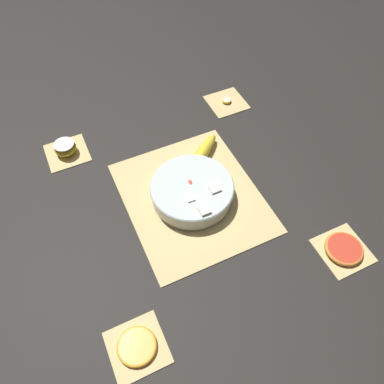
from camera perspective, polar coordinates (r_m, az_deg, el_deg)
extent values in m
plane|color=black|center=(1.10, 0.00, -0.84)|extent=(6.00, 6.00, 0.00)
cube|color=#D6B775|center=(1.10, 0.00, -0.75)|extent=(0.44, 0.38, 0.01)
cube|color=#3D2D19|center=(1.03, 3.48, -6.72)|extent=(0.01, 0.37, 0.00)
cube|color=#3D2D19|center=(1.06, 1.68, -3.61)|extent=(0.01, 0.37, 0.00)
cube|color=#3D2D19|center=(1.10, 0.00, -0.69)|extent=(0.01, 0.37, 0.00)
cube|color=#3D2D19|center=(1.14, -1.56, 2.03)|extent=(0.01, 0.37, 0.00)
cube|color=#3D2D19|center=(1.18, -3.02, 4.55)|extent=(0.01, 0.37, 0.00)
cube|color=#D6B775|center=(1.08, 22.01, -8.23)|extent=(0.13, 0.13, 0.01)
cube|color=#3D2D19|center=(1.08, 23.07, -9.51)|extent=(0.00, 0.13, 0.00)
cube|color=#3D2D19|center=(1.08, 22.04, -8.19)|extent=(0.00, 0.13, 0.00)
cube|color=#3D2D19|center=(1.09, 21.03, -6.88)|extent=(0.00, 0.13, 0.00)
cube|color=#D6B775|center=(1.39, 5.28, 13.48)|extent=(0.13, 0.13, 0.01)
cube|color=#3D2D19|center=(1.37, 6.07, 12.58)|extent=(0.00, 0.13, 0.00)
cube|color=#3D2D19|center=(1.38, 5.54, 13.22)|extent=(0.00, 0.13, 0.00)
cube|color=#3D2D19|center=(1.40, 5.03, 13.85)|extent=(0.00, 0.13, 0.00)
cube|color=#3D2D19|center=(1.42, 4.53, 14.47)|extent=(0.00, 0.13, 0.00)
cube|color=#D6B775|center=(0.93, -8.34, -22.36)|extent=(0.13, 0.13, 0.01)
cube|color=#3D2D19|center=(0.92, -7.60, -24.14)|extent=(0.00, 0.13, 0.00)
cube|color=#3D2D19|center=(0.93, -8.35, -22.33)|extent=(0.00, 0.13, 0.00)
cube|color=#3D2D19|center=(0.94, -9.07, -20.55)|extent=(0.00, 0.13, 0.00)
cube|color=#D6B775|center=(1.27, -18.50, 5.70)|extent=(0.13, 0.13, 0.01)
cube|color=#3D2D19|center=(1.25, -18.18, 4.78)|extent=(0.00, 0.13, 0.00)
cube|color=#3D2D19|center=(1.27, -18.52, 5.76)|extent=(0.00, 0.13, 0.00)
cube|color=#3D2D19|center=(1.30, -18.85, 6.70)|extent=(0.00, 0.13, 0.00)
cylinder|color=silver|center=(1.08, 0.00, 0.17)|extent=(0.23, 0.23, 0.05)
torus|color=silver|center=(1.06, 0.00, 0.79)|extent=(0.24, 0.24, 0.01)
cylinder|color=#F7EFC6|center=(1.08, 1.12, -0.80)|extent=(0.03, 0.03, 0.01)
cylinder|color=#F7EFC6|center=(1.11, -1.16, 1.29)|extent=(0.02, 0.02, 0.01)
cylinder|color=#F7EFC6|center=(1.10, -1.71, 2.42)|extent=(0.03, 0.03, 0.01)
cylinder|color=#F7EFC6|center=(1.03, 0.19, -2.67)|extent=(0.03, 0.03, 0.01)
cylinder|color=#F7EFC6|center=(1.07, -2.45, 0.95)|extent=(0.03, 0.03, 0.01)
cylinder|color=#F7EFC6|center=(1.05, 3.16, -2.22)|extent=(0.03, 0.03, 0.01)
cylinder|color=#F7EFC6|center=(1.05, -0.24, -0.22)|extent=(0.03, 0.03, 0.01)
cube|color=#EFEACC|center=(1.11, 3.88, 2.82)|extent=(0.02, 0.02, 0.02)
cube|color=#EFEACC|center=(1.07, -2.37, -0.88)|extent=(0.03, 0.03, 0.03)
cube|color=#EFEACC|center=(1.05, 3.45, 0.19)|extent=(0.03, 0.03, 0.03)
cube|color=#EFEACC|center=(1.10, 1.70, 2.61)|extent=(0.02, 0.02, 0.02)
cube|color=#EFEACC|center=(1.09, 3.64, 0.79)|extent=(0.02, 0.02, 0.02)
cube|color=#EFEACC|center=(1.01, 1.91, -3.12)|extent=(0.03, 0.03, 0.03)
cube|color=#EFEACC|center=(1.03, -0.26, -1.24)|extent=(0.02, 0.02, 0.02)
ellipsoid|color=orange|center=(1.10, -4.88, 0.72)|extent=(0.03, 0.02, 0.02)
ellipsoid|color=red|center=(1.06, -0.46, 1.26)|extent=(0.03, 0.02, 0.01)
ellipsoid|color=orange|center=(1.04, -0.98, -2.25)|extent=(0.02, 0.01, 0.01)
ellipsoid|color=orange|center=(1.12, 0.91, 3.92)|extent=(0.03, 0.02, 0.01)
ellipsoid|color=orange|center=(1.04, -1.45, -3.69)|extent=(0.03, 0.02, 0.01)
ellipsoid|color=orange|center=(1.08, 0.84, 0.84)|extent=(0.04, 0.02, 0.02)
ellipsoid|color=yellow|center=(1.18, 1.54, 5.91)|extent=(0.14, 0.17, 0.04)
sphere|color=#473819|center=(1.13, -0.43, 3.07)|extent=(0.02, 0.02, 0.02)
ellipsoid|color=gold|center=(1.26, -18.75, 6.37)|extent=(0.07, 0.07, 0.04)
cylinder|color=#EFEACC|center=(1.25, -18.96, 6.91)|extent=(0.06, 0.06, 0.00)
cylinder|color=orange|center=(0.92, -8.40, -22.24)|extent=(0.08, 0.08, 0.01)
torus|color=#F4A82D|center=(0.92, -8.40, -22.24)|extent=(0.09, 0.09, 0.01)
cylinder|color=#F7EFC6|center=(1.39, 5.30, 13.72)|extent=(0.03, 0.03, 0.01)
torus|color=yellow|center=(1.39, 5.30, 13.72)|extent=(0.03, 0.03, 0.01)
cylinder|color=red|center=(1.08, 22.16, -8.00)|extent=(0.09, 0.09, 0.01)
torus|color=orange|center=(1.08, 22.16, -8.00)|extent=(0.10, 0.10, 0.01)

